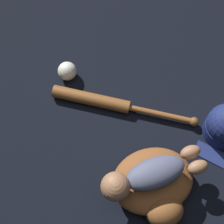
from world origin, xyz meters
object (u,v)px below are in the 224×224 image
object	(u,v)px
baseball_glove	(155,185)
baseball_bat	(105,102)
baseball	(67,71)
baby_figure	(147,176)

from	to	relation	value
baseball_glove	baseball_bat	size ratio (longest dim) A/B	0.63
baseball_glove	baseball	bearing A→B (deg)	-48.99
baseball_glove	baseball_bat	world-z (taller)	baseball_glove
baseball_bat	baseball	world-z (taller)	baseball
baseball_glove	baseball_bat	bearing A→B (deg)	-56.67
baseball_glove	baseball	xyz separation A→B (m)	(0.39, -0.45, -0.01)
baseball_bat	baseball	xyz separation A→B (m)	(0.17, -0.12, 0.01)
baseball_glove	baseball	world-z (taller)	baseball_glove
baseball	baseball_glove	bearing A→B (deg)	131.01
baseball_glove	baby_figure	world-z (taller)	baby_figure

